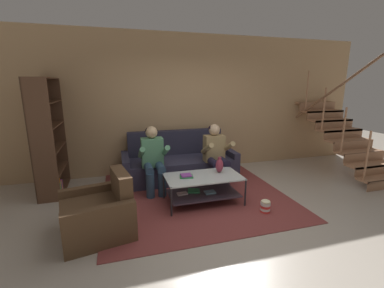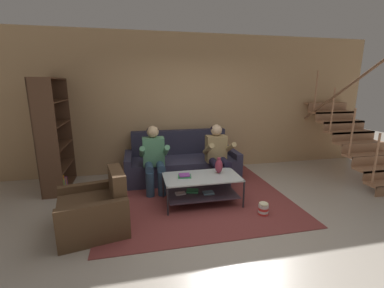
% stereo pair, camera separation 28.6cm
% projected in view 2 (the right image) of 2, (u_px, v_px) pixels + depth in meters
% --- Properties ---
extents(ground, '(16.80, 16.80, 0.00)m').
position_uv_depth(ground, '(228.00, 222.00, 3.57)').
color(ground, '#B1A697').
extents(back_partition, '(8.40, 0.12, 2.90)m').
position_uv_depth(back_partition, '(191.00, 104.00, 5.58)').
color(back_partition, tan).
rests_on(back_partition, ground).
extents(staircase_run, '(1.03, 2.25, 2.37)m').
position_uv_depth(staircase_run, '(354.00, 136.00, 5.30)').
color(staircase_run, '#AC7754').
rests_on(staircase_run, ground).
extents(couch, '(2.24, 0.90, 0.93)m').
position_uv_depth(couch, '(182.00, 163.00, 5.23)').
color(couch, '#302E44').
rests_on(couch, ground).
extents(person_seated_left, '(0.50, 0.58, 1.16)m').
position_uv_depth(person_seated_left, '(154.00, 156.00, 4.52)').
color(person_seated_left, navy).
rests_on(person_seated_left, ground).
extents(person_seated_right, '(0.50, 0.58, 1.14)m').
position_uv_depth(person_seated_right, '(218.00, 153.00, 4.76)').
color(person_seated_right, '#211D33').
rests_on(person_seated_right, ground).
extents(coffee_table, '(1.20, 0.65, 0.45)m').
position_uv_depth(coffee_table, '(201.00, 185.00, 4.09)').
color(coffee_table, silver).
rests_on(coffee_table, ground).
extents(area_rug, '(3.01, 3.17, 0.01)m').
position_uv_depth(area_rug, '(192.00, 191.00, 4.60)').
color(area_rug, brown).
rests_on(area_rug, ground).
extents(vase, '(0.13, 0.13, 0.26)m').
position_uv_depth(vase, '(219.00, 166.00, 4.18)').
color(vase, maroon).
rests_on(vase, coffee_table).
extents(book_stack, '(0.23, 0.19, 0.04)m').
position_uv_depth(book_stack, '(185.00, 176.00, 4.02)').
color(book_stack, '#298443').
rests_on(book_stack, coffee_table).
extents(bookshelf, '(0.38, 1.08, 1.98)m').
position_uv_depth(bookshelf, '(52.00, 142.00, 4.55)').
color(bookshelf, brown).
rests_on(bookshelf, ground).
extents(armchair, '(0.96, 0.97, 0.79)m').
position_uv_depth(armchair, '(95.00, 211.00, 3.34)').
color(armchair, '#4E3622').
rests_on(armchair, ground).
extents(popcorn_tub, '(0.14, 0.14, 0.20)m').
position_uv_depth(popcorn_tub, '(263.00, 208.00, 3.74)').
color(popcorn_tub, red).
rests_on(popcorn_tub, ground).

